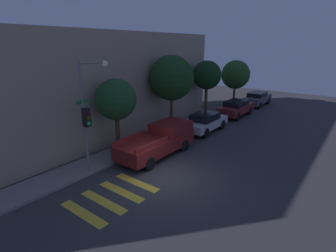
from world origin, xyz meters
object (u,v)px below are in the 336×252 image
tree_far_end (207,75)px  traffic_light_pole (90,105)px  tree_midblock (171,78)px  pickup_truck (159,140)px  tree_behind_truck (236,75)px  sedan_near_corner (205,122)px  sedan_middle (236,108)px  sedan_far_end (257,98)px  tree_near_corner (116,100)px

tree_far_end → traffic_light_pole: bearing=-176.5°
tree_midblock → pickup_truck: bearing=-152.5°
tree_behind_truck → sedan_near_corner: bearing=-168.2°
sedan_middle → tree_midblock: (-7.36, 2.06, 3.28)m
sedan_far_end → sedan_middle: bearing=180.0°
pickup_truck → sedan_near_corner: (5.56, 0.00, -0.14)m
traffic_light_pole → pickup_truck: size_ratio=1.08×
pickup_truck → sedan_far_end: (16.97, 0.00, -0.11)m
tree_near_corner → tree_far_end: 10.63m
sedan_far_end → tree_midblock: 13.58m
sedan_near_corner → tree_midblock: (-1.61, 2.06, 3.31)m
sedan_far_end → traffic_light_pole: bearing=176.5°
tree_behind_truck → tree_near_corner: bearing=180.0°
pickup_truck → sedan_far_end: 16.97m
sedan_far_end → tree_far_end: (-7.78, 2.06, 3.01)m
sedan_near_corner → sedan_far_end: (11.41, 0.00, 0.03)m
sedan_middle → tree_near_corner: bearing=170.8°
sedan_middle → tree_near_corner: tree_near_corner is taller
sedan_middle → tree_far_end: (-2.12, 2.06, 3.01)m
traffic_light_pole → tree_behind_truck: traffic_light_pole is taller
pickup_truck → tree_behind_truck: size_ratio=1.09×
tree_near_corner → tree_behind_truck: (16.84, 0.00, -0.01)m
tree_midblock → tree_near_corner: bearing=180.0°
traffic_light_pole → sedan_middle: (15.12, -1.27, -2.81)m
sedan_middle → sedan_far_end: (5.66, -0.00, 0.00)m
pickup_truck → tree_midblock: bearing=27.5°
sedan_near_corner → tree_near_corner: (-6.99, 2.06, 2.58)m
pickup_truck → sedan_near_corner: pickup_truck is taller
tree_near_corner → pickup_truck: bearing=-55.1°
sedan_near_corner → tree_midblock: bearing=128.0°
sedan_near_corner → sedan_middle: 5.75m
tree_midblock → sedan_far_end: bearing=-9.0°
tree_midblock → tree_far_end: size_ratio=1.12×
traffic_light_pole → tree_near_corner: size_ratio=1.25×
sedan_middle → tree_behind_truck: tree_behind_truck is taller
tree_midblock → tree_behind_truck: 11.48m
pickup_truck → sedan_far_end: pickup_truck is taller
tree_near_corner → tree_midblock: (5.39, 0.00, 0.72)m
traffic_light_pole → tree_behind_truck: (19.21, 0.79, -0.26)m
tree_midblock → tree_behind_truck: tree_midblock is taller
sedan_near_corner → sedan_far_end: 11.41m
tree_near_corner → tree_far_end: size_ratio=0.90×
traffic_light_pole → sedan_middle: 15.43m
traffic_light_pole → tree_behind_truck: size_ratio=1.18×
sedan_near_corner → traffic_light_pole: bearing=172.3°
tree_far_end → sedan_near_corner: bearing=-150.5°
traffic_light_pole → tree_near_corner: bearing=18.3°
traffic_light_pole → sedan_near_corner: 9.86m
sedan_near_corner → sedan_far_end: bearing=0.0°
tree_behind_truck → traffic_light_pole: bearing=-177.7°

